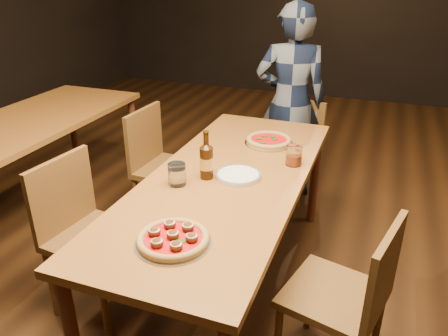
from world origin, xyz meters
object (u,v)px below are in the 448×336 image
(beer_bottle, at_px, (207,162))
(chair_main_sw, at_px, (170,168))
(chair_main_e, at_px, (334,294))
(amber_glass, at_px, (294,155))
(pizza_meatball, at_px, (173,239))
(plate_stack, at_px, (238,176))
(table_main, at_px, (227,188))
(diner, at_px, (290,103))
(chair_main_nw, at_px, (96,237))
(chair_end, at_px, (291,149))
(water_glass, at_px, (177,174))
(table_left, at_px, (22,132))
(pizza_margherita, at_px, (269,141))

(beer_bottle, bearing_deg, chair_main_sw, 132.10)
(chair_main_e, distance_m, amber_glass, 0.82)
(pizza_meatball, distance_m, plate_stack, 0.67)
(pizza_meatball, bearing_deg, table_main, 90.52)
(pizza_meatball, distance_m, diner, 2.03)
(table_main, bearing_deg, chair_main_nw, -147.83)
(amber_glass, relative_size, diner, 0.07)
(plate_stack, bearing_deg, chair_end, 88.99)
(chair_end, distance_m, water_glass, 1.57)
(table_main, distance_m, table_left, 1.73)
(beer_bottle, relative_size, water_glass, 2.24)
(plate_stack, bearing_deg, table_main, -175.69)
(chair_main_nw, height_order, beer_bottle, beer_bottle)
(pizza_margherita, height_order, amber_glass, amber_glass)
(chair_main_nw, xyz_separation_m, chair_main_sw, (-0.02, 0.92, -0.00))
(pizza_meatball, bearing_deg, table_left, 150.64)
(table_main, height_order, amber_glass, amber_glass)
(table_left, xyz_separation_m, water_glass, (1.49, -0.48, 0.13))
(pizza_margherita, xyz_separation_m, water_glass, (-0.29, -0.72, 0.04))
(table_main, relative_size, pizza_margherita, 6.56)
(chair_main_sw, height_order, amber_glass, chair_main_sw)
(table_left, height_order, pizza_meatball, pizza_meatball)
(pizza_margherita, xyz_separation_m, amber_glass, (0.21, -0.26, 0.04))
(table_left, height_order, pizza_margherita, pizza_margherita)
(chair_end, distance_m, amber_glass, 1.13)
(chair_end, distance_m, beer_bottle, 1.44)
(table_left, bearing_deg, pizza_meatball, -29.36)
(amber_glass, bearing_deg, plate_stack, -131.87)
(water_glass, bearing_deg, pizza_meatball, -65.91)
(table_main, distance_m, chair_main_sw, 0.86)
(plate_stack, bearing_deg, pizza_meatball, -94.68)
(plate_stack, bearing_deg, beer_bottle, -158.85)
(chair_main_nw, distance_m, beer_bottle, 0.72)
(table_main, distance_m, diner, 1.37)
(pizza_margherita, distance_m, plate_stack, 0.53)
(pizza_margherita, bearing_deg, table_left, -172.48)
(chair_end, bearing_deg, beer_bottle, -82.40)
(chair_main_sw, distance_m, pizza_margherita, 0.78)
(table_main, height_order, chair_end, chair_end)
(chair_main_e, xyz_separation_m, chair_end, (-0.56, 1.68, -0.03))
(table_main, height_order, pizza_margherita, pizza_margherita)
(chair_main_e, xyz_separation_m, plate_stack, (-0.58, 0.37, 0.32))
(table_left, bearing_deg, beer_bottle, -12.50)
(table_left, distance_m, chair_main_nw, 1.31)
(table_main, distance_m, chair_end, 1.34)
(plate_stack, relative_size, beer_bottle, 0.92)
(table_main, bearing_deg, amber_glass, 42.19)
(beer_bottle, bearing_deg, diner, 84.63)
(table_left, bearing_deg, diner, 31.52)
(chair_main_e, height_order, diner, diner)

